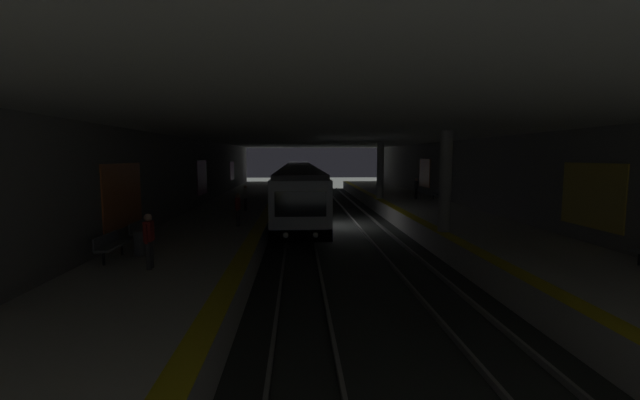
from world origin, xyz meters
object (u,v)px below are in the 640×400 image
object	(u,v)px
bench_right_near	(110,244)
person_standing_far	(416,188)
bench_left_mid	(437,194)
person_waiting_near	(238,208)
bench_right_mid	(141,230)
trash_bin	(140,243)
pillar_near	(445,182)
person_walking_mid	(245,197)
person_boarding	(149,239)
pillar_far	(380,170)
metro_train	(299,183)

from	to	relation	value
bench_right_near	person_standing_far	world-z (taller)	person_standing_far
bench_left_mid	person_waiting_near	world-z (taller)	person_waiting_near
bench_left_mid	bench_right_mid	distance (m)	22.70
person_standing_far	trash_bin	size ratio (longest dim) A/B	1.96
pillar_near	person_walking_mid	distance (m)	12.75
bench_left_mid	person_standing_far	world-z (taller)	person_standing_far
person_waiting_near	trash_bin	world-z (taller)	person_waiting_near
bench_right_near	bench_right_mid	bearing A→B (deg)	0.00
bench_right_mid	person_walking_mid	xyz separation A→B (m)	(9.59, -2.92, 0.35)
bench_left_mid	person_waiting_near	size ratio (longest dim) A/B	1.05
person_walking_mid	person_boarding	bearing A→B (deg)	174.82
bench_right_mid	person_waiting_near	bearing A→B (deg)	-41.03
bench_left_mid	bench_right_near	world-z (taller)	same
bench_left_mid	person_standing_far	xyz separation A→B (m)	(1.14, 1.35, 0.38)
pillar_far	bench_right_near	size ratio (longest dim) A/B	2.68
metro_train	person_standing_far	xyz separation A→B (m)	(-5.13, -9.39, -0.08)
bench_right_near	bench_right_mid	size ratio (longest dim) A/B	1.00
pillar_near	bench_right_near	size ratio (longest dim) A/B	2.68
pillar_near	metro_train	bearing A→B (deg)	18.58
bench_left_mid	trash_bin	world-z (taller)	bench_left_mid
person_standing_far	bench_right_mid	bearing A→B (deg)	135.70
pillar_near	trash_bin	distance (m)	12.89
metro_train	bench_right_near	bearing A→B (deg)	165.22
bench_right_mid	person_walking_mid	size ratio (longest dim) A/B	1.05
pillar_far	person_standing_far	bearing A→B (deg)	-99.40
pillar_near	bench_right_near	distance (m)	13.77
pillar_near	person_boarding	bearing A→B (deg)	117.00
metro_train	bench_left_mid	bearing A→B (deg)	-120.30
person_walking_mid	person_standing_far	xyz separation A→B (m)	(6.52, -12.81, 0.03)
person_walking_mid	pillar_near	bearing A→B (deg)	-128.13
bench_right_mid	person_waiting_near	xyz separation A→B (m)	(3.76, -3.27, 0.35)
person_walking_mid	trash_bin	xyz separation A→B (m)	(-11.70, 2.18, -0.45)
bench_right_near	metro_train	bearing A→B (deg)	-14.78
metro_train	person_standing_far	distance (m)	10.70
pillar_far	trash_bin	bearing A→B (deg)	146.98
person_boarding	trash_bin	distance (m)	2.12
person_waiting_near	person_walking_mid	size ratio (longest dim) A/B	1.00
bench_left_mid	person_waiting_near	bearing A→B (deg)	129.09
person_waiting_near	person_boarding	distance (m)	7.86
pillar_near	bench_left_mid	world-z (taller)	pillar_near
bench_left_mid	bench_right_mid	xyz separation A→B (m)	(-14.97, 17.07, 0.00)
bench_right_mid	person_walking_mid	distance (m)	10.03
bench_left_mid	person_walking_mid	xyz separation A→B (m)	(-5.38, 14.15, 0.35)
person_waiting_near	metro_train	bearing A→B (deg)	-9.93
pillar_far	bench_left_mid	distance (m)	4.81
metro_train	bench_left_mid	size ratio (longest dim) A/B	23.56
pillar_near	bench_left_mid	distance (m)	13.97
bench_left_mid	trash_bin	distance (m)	23.64
person_walking_mid	person_standing_far	world-z (taller)	person_standing_far
bench_left_mid	bench_right_near	distance (m)	24.62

